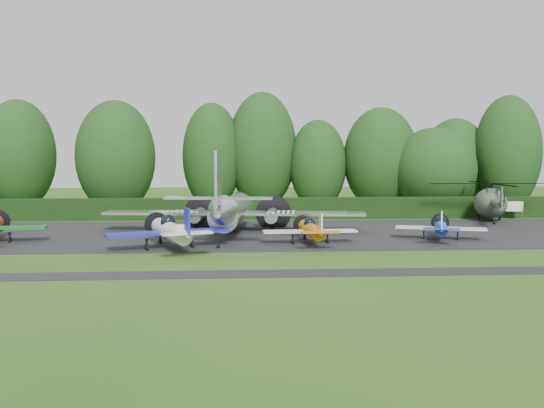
{
  "coord_description": "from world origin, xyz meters",
  "views": [
    {
      "loc": [
        0.31,
        -36.2,
        5.96
      ],
      "look_at": [
        3.19,
        7.39,
        2.5
      ],
      "focal_mm": 40.0,
      "sensor_mm": 36.0,
      "label": 1
    }
  ],
  "objects": [
    {
      "name": "taxiway_verge",
      "position": [
        0.0,
        -6.0,
        0.0
      ],
      "size": [
        70.0,
        2.0,
        0.0
      ],
      "primitive_type": "cube",
      "color": "black",
      "rests_on": "ground"
    },
    {
      "name": "light_plane_orange",
      "position": [
        5.59,
        3.97,
        1.03
      ],
      "size": [
        6.42,
        6.75,
        2.47
      ],
      "rotation": [
        0.0,
        0.0,
        -0.06
      ],
      "color": "#CE6E0C",
      "rests_on": "ground"
    },
    {
      "name": "tree_6",
      "position": [
        9.86,
        30.87,
        4.99
      ],
      "size": [
        6.38,
        6.38,
        10.0
      ],
      "color": "black",
      "rests_on": "ground"
    },
    {
      "name": "apron",
      "position": [
        0.0,
        10.0,
        0.0
      ],
      "size": [
        70.0,
        18.0,
        0.01
      ],
      "primitive_type": "cube",
      "color": "black",
      "rests_on": "ground"
    },
    {
      "name": "sign_board",
      "position": [
        26.21,
        19.31,
        1.15
      ],
      "size": [
        3.02,
        0.11,
        1.7
      ],
      "rotation": [
        0.0,
        0.0,
        0.28
      ],
      "color": "#3F3326",
      "rests_on": "ground"
    },
    {
      "name": "ground",
      "position": [
        0.0,
        0.0,
        0.0
      ],
      "size": [
        160.0,
        160.0,
        0.0
      ],
      "primitive_type": "plane",
      "color": "#244B15",
      "rests_on": "ground"
    },
    {
      "name": "tree_10",
      "position": [
        -1.94,
        32.03,
        5.94
      ],
      "size": [
        6.58,
        6.58,
        11.92
      ],
      "color": "black",
      "rests_on": "ground"
    },
    {
      "name": "hedgerow",
      "position": [
        0.0,
        21.0,
        0.0
      ],
      "size": [
        90.0,
        1.6,
        2.0
      ],
      "primitive_type": "cube",
      "color": "black",
      "rests_on": "ground"
    },
    {
      "name": "light_plane_white",
      "position": [
        -3.58,
        2.2,
        1.27
      ],
      "size": [
        7.92,
        8.33,
        3.04
      ],
      "rotation": [
        0.0,
        0.0,
        -0.35
      ],
      "color": "silver",
      "rests_on": "ground"
    },
    {
      "name": "light_plane_blue",
      "position": [
        14.97,
        5.31,
        1.0
      ],
      "size": [
        6.24,
        6.56,
        2.4
      ],
      "rotation": [
        0.0,
        0.0,
        0.32
      ],
      "color": "#1C41AC",
      "rests_on": "ground"
    },
    {
      "name": "tree_3",
      "position": [
        -23.32,
        32.85,
        6.11
      ],
      "size": [
        7.98,
        7.98,
        12.24
      ],
      "color": "black",
      "rests_on": "ground"
    },
    {
      "name": "transport_plane",
      "position": [
        0.32,
        10.05,
        1.83
      ],
      "size": [
        20.47,
        15.7,
        6.56
      ],
      "rotation": [
        0.0,
        0.0,
        0.12
      ],
      "color": "silver",
      "rests_on": "ground"
    },
    {
      "name": "tree_5",
      "position": [
        3.74,
        32.37,
        6.58
      ],
      "size": [
        7.8,
        7.8,
        13.18
      ],
      "color": "black",
      "rests_on": "ground"
    },
    {
      "name": "tree_7",
      "position": [
        16.77,
        30.22,
        5.66
      ],
      "size": [
        8.22,
        8.22,
        11.35
      ],
      "color": "black",
      "rests_on": "ground"
    },
    {
      "name": "tree_2",
      "position": [
        30.36,
        28.27,
        6.28
      ],
      "size": [
        7.11,
        7.11,
        12.58
      ],
      "color": "black",
      "rests_on": "ground"
    },
    {
      "name": "tree_4",
      "position": [
        -11.82,
        28.17,
        5.88
      ],
      "size": [
        8.26,
        8.26,
        11.79
      ],
      "color": "black",
      "rests_on": "ground"
    },
    {
      "name": "tree_11",
      "position": [
        21.99,
        27.5,
        4.52
      ],
      "size": [
        8.92,
        8.92,
        9.04
      ],
      "color": "black",
      "rests_on": "ground"
    },
    {
      "name": "helicopter",
      "position": [
        23.88,
        17.42,
        1.92
      ],
      "size": [
        11.07,
        12.96,
        3.57
      ],
      "rotation": [
        0.0,
        0.0,
        0.3
      ],
      "color": "#323C2E",
      "rests_on": "ground"
    },
    {
      "name": "tree_8",
      "position": [
        25.84,
        31.82,
        5.13
      ],
      "size": [
        7.69,
        7.69,
        10.28
      ],
      "color": "black",
      "rests_on": "ground"
    }
  ]
}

